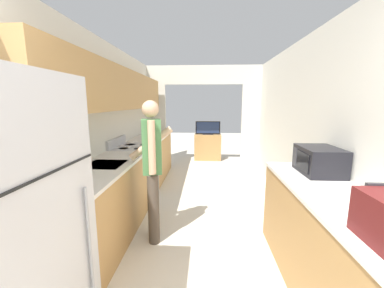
% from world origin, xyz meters
% --- Properties ---
extents(wall_left, '(0.38, 7.80, 2.50)m').
position_xyz_m(wall_left, '(-1.35, 2.52, 1.48)').
color(wall_left, silver).
rests_on(wall_left, ground_plane).
extents(wall_right, '(0.06, 7.80, 2.50)m').
position_xyz_m(wall_right, '(1.43, 2.10, 1.25)').
color(wall_right, silver).
rests_on(wall_right, ground_plane).
extents(wall_far_with_doorway, '(3.20, 0.06, 2.50)m').
position_xyz_m(wall_far_with_doorway, '(0.00, 5.43, 1.46)').
color(wall_far_with_doorway, silver).
rests_on(wall_far_with_doorway, ground_plane).
extents(counter_left, '(0.62, 4.24, 0.91)m').
position_xyz_m(counter_left, '(-1.10, 3.12, 0.46)').
color(counter_left, '#B2844C').
rests_on(counter_left, ground_plane).
extents(counter_right, '(0.62, 2.15, 0.91)m').
position_xyz_m(counter_right, '(1.10, 1.23, 0.46)').
color(counter_right, '#B2844C').
rests_on(counter_right, ground_plane).
extents(range_oven, '(0.66, 0.76, 1.05)m').
position_xyz_m(range_oven, '(-1.09, 3.21, 0.46)').
color(range_oven, '#B7B7BC').
rests_on(range_oven, ground_plane).
extents(person, '(0.53, 0.43, 1.64)m').
position_xyz_m(person, '(-0.55, 2.10, 0.88)').
color(person, '#4C4238').
rests_on(person, ground_plane).
extents(microwave, '(0.36, 0.48, 0.27)m').
position_xyz_m(microwave, '(1.20, 1.88, 1.05)').
color(microwave, black).
rests_on(microwave, counter_right).
extents(tv_cabinet, '(0.74, 0.42, 0.73)m').
position_xyz_m(tv_cabinet, '(0.12, 6.12, 0.36)').
color(tv_cabinet, '#B2844C').
rests_on(tv_cabinet, ground_plane).
extents(television, '(0.68, 0.16, 0.37)m').
position_xyz_m(television, '(0.12, 6.07, 0.91)').
color(television, black).
rests_on(television, tv_cabinet).
extents(knife, '(0.15, 0.31, 0.02)m').
position_xyz_m(knife, '(-1.05, 3.85, 0.92)').
color(knife, '#B7B7BC').
rests_on(knife, counter_left).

